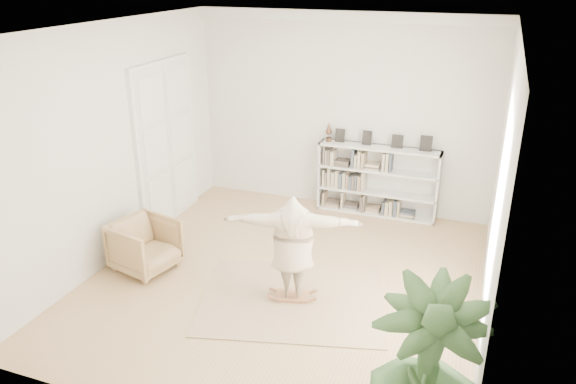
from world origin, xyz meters
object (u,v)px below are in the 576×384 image
object	(u,v)px
bookshelf	(377,181)
rocker_board	(293,296)
armchair	(145,245)
houseplant	(425,376)
person	(293,245)

from	to	relation	value
bookshelf	rocker_board	xyz separation A→B (m)	(-0.45, -3.29, -0.57)
armchair	houseplant	bearing A→B (deg)	-102.33
houseplant	person	bearing A→B (deg)	134.07
bookshelf	houseplant	world-z (taller)	houseplant
armchair	person	bearing A→B (deg)	-77.51
person	houseplant	bearing A→B (deg)	119.56
armchair	rocker_board	world-z (taller)	armchair
person	houseplant	world-z (taller)	houseplant
bookshelf	rocker_board	size ratio (longest dim) A/B	4.27
bookshelf	person	world-z (taller)	bookshelf
armchair	person	xyz separation A→B (m)	(2.38, -0.04, 0.47)
rocker_board	houseplant	distance (m)	3.01
bookshelf	rocker_board	bearing A→B (deg)	-97.85
armchair	person	world-z (taller)	person
bookshelf	armchair	xyz separation A→B (m)	(-2.84, -3.26, -0.24)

